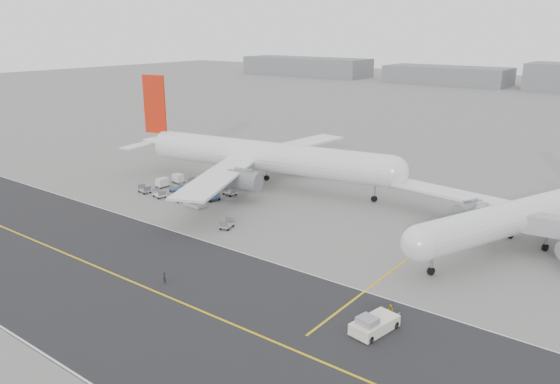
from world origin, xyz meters
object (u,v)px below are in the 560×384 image
Objects in this scene: pushback_tug at (374,325)px; ground_crew_a at (164,278)px; airliner_b at (530,213)px; airliner_a at (260,156)px; ground_crew_b at (390,311)px; jet_bridge at (536,226)px.

pushback_tug is 4.82× the size of ground_crew_a.
airliner_b is 6.39× the size of pushback_tug.
airliner_a reaches higher than pushback_tug.
airliner_b reaches higher than ground_crew_b.
airliner_b is at bearing 110.24° from jet_bridge.
airliner_a is 52.96m from airliner_b.
pushback_tug is at bearing -138.28° from airliner_a.
ground_crew_a is at bearing -107.41° from airliner_b.
airliner_b is (52.94, -1.12, -1.18)m from airliner_a.
airliner_b is 3.68m from jet_bridge.
jet_bridge reaches higher than ground_crew_b.
ground_crew_b is at bearing -80.40° from airliner_b.
airliner_b is at bearing 89.88° from pushback_tug.
jet_bridge reaches higher than ground_crew_a.
ground_crew_a is 0.99× the size of ground_crew_b.
pushback_tug is 0.45× the size of jet_bridge.
jet_bridge is (1.64, -3.23, -0.68)m from airliner_b.
pushback_tug is at bearing 79.26° from ground_crew_b.
jet_bridge is at bearing 86.17° from pushback_tug.
airliner_b is 30.77× the size of ground_crew_a.
pushback_tug is at bearing -79.21° from airliner_b.
airliner_a is 39.33× the size of ground_crew_b.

